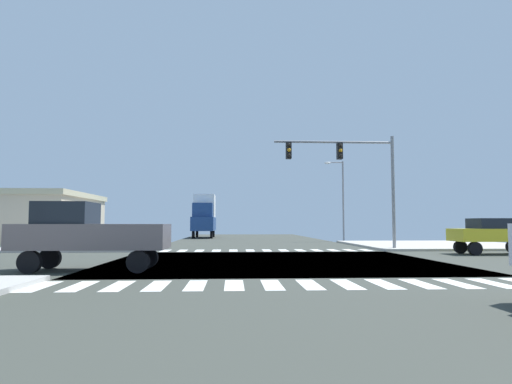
# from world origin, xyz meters

# --- Properties ---
(ground) EXTENTS (90.00, 90.00, 0.05)m
(ground) POSITION_xyz_m (0.00, 0.00, -0.03)
(ground) COLOR #393D36
(sidewalk_corner_ne) EXTENTS (12.00, 12.00, 0.14)m
(sidewalk_corner_ne) POSITION_xyz_m (13.00, 12.00, 0.07)
(sidewalk_corner_ne) COLOR #B2ADA3
(sidewalk_corner_ne) RESTS_ON ground
(sidewalk_corner_nw) EXTENTS (12.00, 12.00, 0.14)m
(sidewalk_corner_nw) POSITION_xyz_m (-13.00, 12.00, 0.07)
(sidewalk_corner_nw) COLOR #B0AAA6
(sidewalk_corner_nw) RESTS_ON ground
(crosswalk_near) EXTENTS (13.50, 2.00, 0.01)m
(crosswalk_near) POSITION_xyz_m (-0.25, -7.30, 0.00)
(crosswalk_near) COLOR white
(crosswalk_near) RESTS_ON ground
(crosswalk_far) EXTENTS (13.50, 2.00, 0.01)m
(crosswalk_far) POSITION_xyz_m (-0.25, 7.30, 0.00)
(crosswalk_far) COLOR white
(crosswalk_far) RESTS_ON ground
(traffic_signal_mast) EXTENTS (7.38, 0.55, 6.96)m
(traffic_signal_mast) POSITION_xyz_m (5.20, 7.21, 5.17)
(traffic_signal_mast) COLOR gray
(traffic_signal_mast) RESTS_ON ground
(street_lamp) EXTENTS (1.78, 0.32, 7.27)m
(street_lamp) POSITION_xyz_m (8.00, 20.45, 4.41)
(street_lamp) COLOR gray
(street_lamp) RESTS_ON ground
(bank_building) EXTENTS (13.42, 10.15, 3.91)m
(bank_building) POSITION_xyz_m (-18.85, 15.36, 1.96)
(bank_building) COLOR #C0B295
(bank_building) RESTS_ON ground
(box_truck_crossing_1) EXTENTS (2.40, 7.20, 4.85)m
(box_truck_crossing_1) POSITION_xyz_m (-5.00, 30.69, 2.56)
(box_truck_crossing_1) COLOR black
(box_truck_crossing_1) RESTS_ON ground
(sedan_leading_1) EXTENTS (4.30, 1.80, 1.88)m
(sedan_leading_1) POSITION_xyz_m (11.95, 3.50, 1.12)
(sedan_leading_1) COLOR black
(sedan_leading_1) RESTS_ON ground
(pickup_trailing_1) EXTENTS (5.10, 2.00, 2.35)m
(pickup_trailing_1) POSITION_xyz_m (-6.80, -3.50, 1.29)
(pickup_trailing_1) COLOR black
(pickup_trailing_1) RESTS_ON ground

